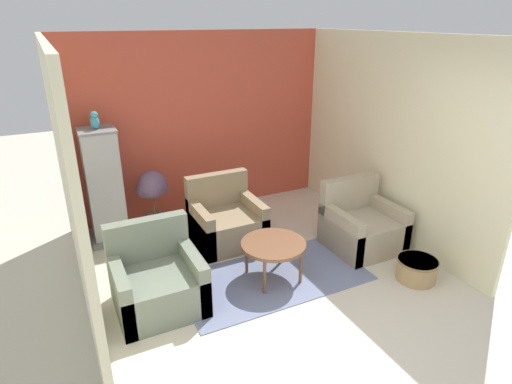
{
  "coord_description": "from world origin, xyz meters",
  "views": [
    {
      "loc": [
        -2.02,
        -2.28,
        2.78
      ],
      "look_at": [
        0.0,
        1.8,
        0.92
      ],
      "focal_mm": 30.0,
      "sensor_mm": 36.0,
      "label": 1
    }
  ],
  "objects_px": {
    "wicker_basket": "(417,269)",
    "parrot": "(95,121)",
    "armchair_left": "(157,282)",
    "armchair_right": "(361,227)",
    "birdcage": "(104,188)",
    "coffee_table": "(273,246)",
    "armchair_middle": "(226,222)",
    "potted_plant": "(153,191)"
  },
  "relations": [
    {
      "from": "armchair_left",
      "to": "birdcage",
      "type": "height_order",
      "value": "birdcage"
    },
    {
      "from": "potted_plant",
      "to": "wicker_basket",
      "type": "xyz_separation_m",
      "value": [
        2.35,
        -2.54,
        -0.44
      ]
    },
    {
      "from": "armchair_left",
      "to": "armchair_middle",
      "type": "xyz_separation_m",
      "value": [
        1.16,
        0.97,
        0.0
      ]
    },
    {
      "from": "armchair_middle",
      "to": "potted_plant",
      "type": "height_order",
      "value": "potted_plant"
    },
    {
      "from": "armchair_middle",
      "to": "armchair_right",
      "type": "bearing_deg",
      "value": -31.05
    },
    {
      "from": "armchair_middle",
      "to": "armchair_left",
      "type": "bearing_deg",
      "value": -140.22
    },
    {
      "from": "coffee_table",
      "to": "armchair_right",
      "type": "xyz_separation_m",
      "value": [
        1.37,
        0.15,
        -0.14
      ]
    },
    {
      "from": "coffee_table",
      "to": "birdcage",
      "type": "relative_size",
      "value": 0.48
    },
    {
      "from": "wicker_basket",
      "to": "armchair_middle",
      "type": "bearing_deg",
      "value": 131.33
    },
    {
      "from": "armchair_right",
      "to": "armchair_middle",
      "type": "bearing_deg",
      "value": 148.95
    },
    {
      "from": "coffee_table",
      "to": "parrot",
      "type": "height_order",
      "value": "parrot"
    },
    {
      "from": "parrot",
      "to": "armchair_left",
      "type": "bearing_deg",
      "value": -83.1
    },
    {
      "from": "armchair_left",
      "to": "armchair_middle",
      "type": "bearing_deg",
      "value": 39.78
    },
    {
      "from": "parrot",
      "to": "potted_plant",
      "type": "xyz_separation_m",
      "value": [
        0.61,
        -0.02,
        -1.04
      ]
    },
    {
      "from": "birdcage",
      "to": "coffee_table",
      "type": "bearing_deg",
      "value": -50.24
    },
    {
      "from": "armchair_left",
      "to": "birdcage",
      "type": "xyz_separation_m",
      "value": [
        -0.21,
        1.73,
        0.46
      ]
    },
    {
      "from": "armchair_right",
      "to": "birdcage",
      "type": "bearing_deg",
      "value": 149.99
    },
    {
      "from": "armchair_left",
      "to": "armchair_middle",
      "type": "relative_size",
      "value": 1.0
    },
    {
      "from": "armchair_middle",
      "to": "parrot",
      "type": "distance_m",
      "value": 2.06
    },
    {
      "from": "coffee_table",
      "to": "armchair_middle",
      "type": "height_order",
      "value": "armchair_middle"
    },
    {
      "from": "coffee_table",
      "to": "armchair_right",
      "type": "relative_size",
      "value": 0.84
    },
    {
      "from": "birdcage",
      "to": "armchair_middle",
      "type": "bearing_deg",
      "value": -28.85
    },
    {
      "from": "coffee_table",
      "to": "armchair_middle",
      "type": "xyz_separation_m",
      "value": [
        -0.14,
        1.06,
        -0.14
      ]
    },
    {
      "from": "potted_plant",
      "to": "wicker_basket",
      "type": "bearing_deg",
      "value": -47.3
    },
    {
      "from": "coffee_table",
      "to": "potted_plant",
      "type": "xyz_separation_m",
      "value": [
        -0.9,
        1.8,
        0.16
      ]
    },
    {
      "from": "wicker_basket",
      "to": "parrot",
      "type": "bearing_deg",
      "value": 139.12
    },
    {
      "from": "birdcage",
      "to": "wicker_basket",
      "type": "height_order",
      "value": "birdcage"
    },
    {
      "from": "coffee_table",
      "to": "wicker_basket",
      "type": "bearing_deg",
      "value": -27.23
    },
    {
      "from": "armchair_left",
      "to": "armchair_right",
      "type": "bearing_deg",
      "value": 1.32
    },
    {
      "from": "birdcage",
      "to": "wicker_basket",
      "type": "relative_size",
      "value": 3.31
    },
    {
      "from": "armchair_right",
      "to": "armchair_middle",
      "type": "distance_m",
      "value": 1.76
    },
    {
      "from": "wicker_basket",
      "to": "armchair_left",
      "type": "bearing_deg",
      "value": 163.13
    },
    {
      "from": "coffee_table",
      "to": "potted_plant",
      "type": "distance_m",
      "value": 2.02
    },
    {
      "from": "armchair_left",
      "to": "birdcage",
      "type": "distance_m",
      "value": 1.8
    },
    {
      "from": "armchair_middle",
      "to": "wicker_basket",
      "type": "bearing_deg",
      "value": -48.67
    },
    {
      "from": "armchair_left",
      "to": "armchair_right",
      "type": "height_order",
      "value": "same"
    },
    {
      "from": "armchair_right",
      "to": "coffee_table",
      "type": "bearing_deg",
      "value": -173.81
    },
    {
      "from": "parrot",
      "to": "wicker_basket",
      "type": "bearing_deg",
      "value": -40.88
    },
    {
      "from": "armchair_right",
      "to": "potted_plant",
      "type": "distance_m",
      "value": 2.82
    },
    {
      "from": "birdcage",
      "to": "parrot",
      "type": "bearing_deg",
      "value": 90.0
    },
    {
      "from": "armchair_right",
      "to": "armchair_left",
      "type": "bearing_deg",
      "value": -178.68
    },
    {
      "from": "armchair_left",
      "to": "armchair_middle",
      "type": "height_order",
      "value": "same"
    }
  ]
}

